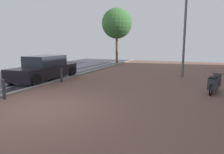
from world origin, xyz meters
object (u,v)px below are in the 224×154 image
at_px(lamp_post, 185,27).
at_px(bollard_far, 62,75).
at_px(street_tree, 117,23).
at_px(bollard_near, 4,89).
at_px(scooter_far, 214,84).
at_px(parked_car_near, 45,69).

height_order(lamp_post, bollard_far, lamp_post).
relative_size(street_tree, bollard_far, 7.20).
distance_m(lamp_post, bollard_near, 10.38).
relative_size(scooter_far, parked_car_near, 0.40).
distance_m(parked_car_near, street_tree, 10.96).
bearing_deg(lamp_post, bollard_far, -145.04).
relative_size(bollard_near, bollard_far, 1.00).
xyz_separation_m(lamp_post, street_tree, (-6.72, 6.43, 0.96)).
relative_size(scooter_far, bollard_near, 2.27).
xyz_separation_m(lamp_post, bollard_far, (-6.05, -4.23, -2.67)).
bearing_deg(bollard_far, parked_car_near, 169.06).
relative_size(lamp_post, bollard_far, 7.12).
height_order(bollard_near, bollard_far, bollard_near).
xyz_separation_m(parked_car_near, street_tree, (0.65, 10.41, 3.36)).
bearing_deg(bollard_far, street_tree, 93.58).
relative_size(parked_car_near, bollard_near, 5.65).
distance_m(scooter_far, street_tree, 13.82).
bearing_deg(street_tree, bollard_near, -87.35).
height_order(parked_car_near, lamp_post, lamp_post).
bearing_deg(lamp_post, scooter_far, -70.58).
height_order(lamp_post, bollard_near, lamp_post).
bearing_deg(bollard_near, scooter_far, 27.35).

